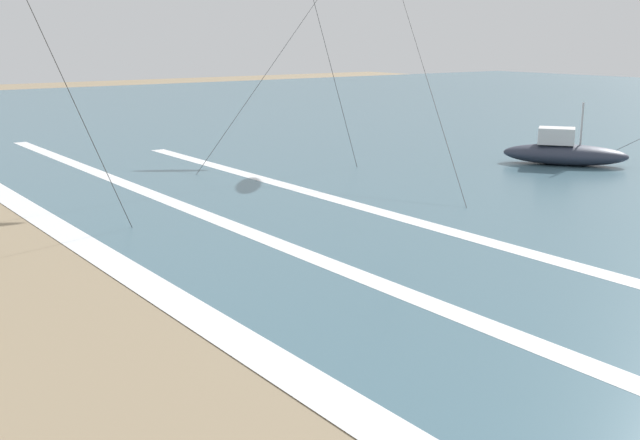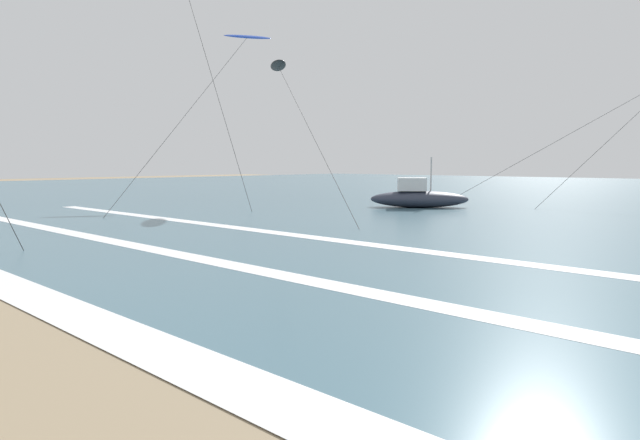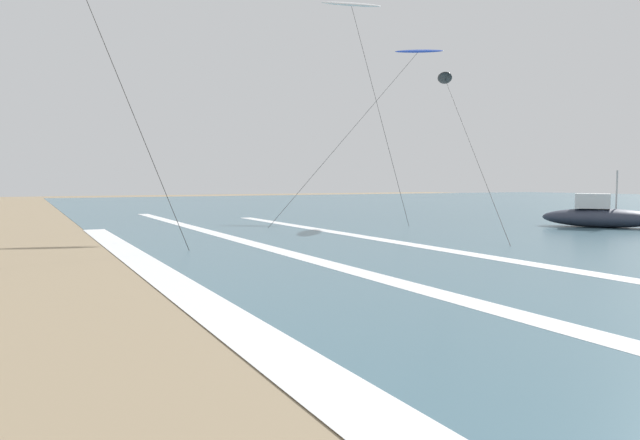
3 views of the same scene
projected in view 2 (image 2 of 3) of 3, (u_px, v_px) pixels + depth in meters
The scene contains 6 objects.
wave_foam_shoreline at pixel (129, 338), 7.25m from camera, with size 36.99×0.91×0.01m, color white.
wave_foam_mid_break at pixel (233, 265), 12.39m from camera, with size 53.47×0.65×0.01m, color white.
wave_foam_outer_break at pixel (343, 241), 16.24m from camera, with size 38.84×0.66×0.01m, color white.
kite_black_far_left at pixel (278, 66), 30.19m from camera, with size 12.40×7.66×8.11m.
kite_blue_distant_low at pixel (247, 38), 35.85m from camera, with size 7.26×15.10×11.08m.
offshore_boat at pixel (418, 197), 28.63m from camera, with size 5.21×4.42×2.70m.
Camera 2 is at (8.50, 5.25, 2.38)m, focal length 29.95 mm.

